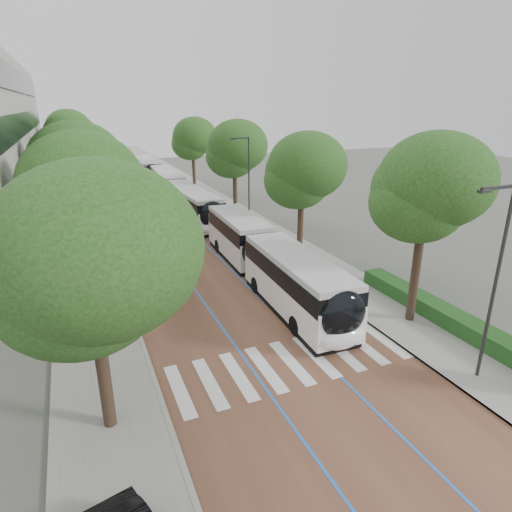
{
  "coord_description": "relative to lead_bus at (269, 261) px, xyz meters",
  "views": [
    {
      "loc": [
        -7.59,
        -13.26,
        10.74
      ],
      "look_at": [
        1.64,
        8.33,
        2.4
      ],
      "focal_mm": 30.0,
      "sensor_mm": 36.0,
      "label": 1
    }
  ],
  "objects": [
    {
      "name": "sidewalk_right",
      "position": [
        4.64,
        30.85,
        -1.57
      ],
      "size": [
        4.0,
        140.0,
        0.12
      ],
      "primitive_type": "cube",
      "color": "gray",
      "rests_on": "ground"
    },
    {
      "name": "lamp_post_left",
      "position": [
        -8.96,
        -1.15,
        2.49
      ],
      "size": [
        0.14,
        0.14,
        8.0
      ],
      "primitive_type": "cylinder",
      "color": "#2D2D2F",
      "rests_on": "sidewalk_left"
    },
    {
      "name": "streetlight_far",
      "position": [
        3.76,
        12.85,
        3.19
      ],
      "size": [
        1.82,
        0.2,
        8.0
      ],
      "color": "#2D2D2F",
      "rests_on": "sidewalk_right"
    },
    {
      "name": "lead_bus",
      "position": [
        0.0,
        0.0,
        0.0
      ],
      "size": [
        3.15,
        18.47,
        3.2
      ],
      "rotation": [
        0.0,
        0.0,
        -0.03
      ],
      "color": "black",
      "rests_on": "ground"
    },
    {
      "name": "trees_right",
      "position": [
        4.84,
        14.2,
        4.66
      ],
      "size": [
        6.05,
        47.58,
        9.09
      ],
      "color": "black",
      "rests_on": "ground"
    },
    {
      "name": "kerb_right",
      "position": [
        2.74,
        30.85,
        -1.57
      ],
      "size": [
        0.2,
        140.0,
        0.14
      ],
      "primitive_type": "cube",
      "color": "gray",
      "rests_on": "ground"
    },
    {
      "name": "trees_left",
      "position": [
        -10.36,
        15.49,
        4.9
      ],
      "size": [
        6.47,
        61.37,
        9.62
      ],
      "color": "black",
      "rests_on": "ground"
    },
    {
      "name": "lane_line_left",
      "position": [
        -4.46,
        30.85,
        -1.6
      ],
      "size": [
        0.12,
        126.0,
        0.01
      ],
      "primitive_type": "cube",
      "color": "blue",
      "rests_on": "road"
    },
    {
      "name": "bus_queued_0",
      "position": [
        -0.36,
        16.61,
        -0.0
      ],
      "size": [
        3.13,
        12.51,
        3.2
      ],
      "rotation": [
        0.0,
        0.0,
        0.05
      ],
      "color": "white",
      "rests_on": "ground"
    },
    {
      "name": "ground",
      "position": [
        -2.86,
        -9.15,
        -1.63
      ],
      "size": [
        160.0,
        160.0,
        0.0
      ],
      "primitive_type": "plane",
      "color": "#51544C",
      "rests_on": "ground"
    },
    {
      "name": "road",
      "position": [
        -2.86,
        30.85,
        -1.62
      ],
      "size": [
        11.0,
        140.0,
        0.02
      ],
      "primitive_type": "cube",
      "color": "brown",
      "rests_on": "ground"
    },
    {
      "name": "kerb_left",
      "position": [
        -8.46,
        30.85,
        -1.57
      ],
      "size": [
        0.2,
        140.0,
        0.14
      ],
      "primitive_type": "cube",
      "color": "gray",
      "rests_on": "ground"
    },
    {
      "name": "hedge",
      "position": [
        6.24,
        -9.15,
        -1.11
      ],
      "size": [
        1.2,
        14.0,
        0.8
      ],
      "primitive_type": "cube",
      "color": "#174116",
      "rests_on": "sidewalk_right"
    },
    {
      "name": "bus_queued_2",
      "position": [
        -0.19,
        42.19,
        -0.0
      ],
      "size": [
        3.11,
        12.5,
        3.2
      ],
      "rotation": [
        0.0,
        0.0,
        -0.05
      ],
      "color": "white",
      "rests_on": "ground"
    },
    {
      "name": "sidewalk_left",
      "position": [
        -10.36,
        30.85,
        -1.57
      ],
      "size": [
        4.0,
        140.0,
        0.12
      ],
      "primitive_type": "cube",
      "color": "gray",
      "rests_on": "ground"
    },
    {
      "name": "lane_line_right",
      "position": [
        -1.26,
        30.85,
        -1.6
      ],
      "size": [
        0.12,
        126.0,
        0.01
      ],
      "primitive_type": "cube",
      "color": "blue",
      "rests_on": "road"
    },
    {
      "name": "zebra_crossing",
      "position": [
        -2.66,
        -8.15,
        -1.6
      ],
      "size": [
        10.55,
        3.6,
        0.01
      ],
      "color": "silver",
      "rests_on": "ground"
    },
    {
      "name": "streetlight_near",
      "position": [
        3.76,
        -12.15,
        3.19
      ],
      "size": [
        1.82,
        0.2,
        8.0
      ],
      "color": "#2D2D2F",
      "rests_on": "sidewalk_right"
    },
    {
      "name": "bus_queued_1",
      "position": [
        -0.02,
        29.03,
        -0.0
      ],
      "size": [
        3.25,
        12.52,
        3.2
      ],
      "rotation": [
        0.0,
        0.0,
        -0.06
      ],
      "color": "white",
      "rests_on": "ground"
    }
  ]
}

